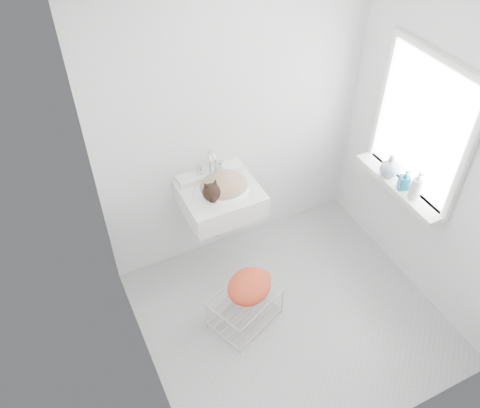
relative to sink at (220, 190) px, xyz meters
name	(u,v)px	position (x,y,z in m)	size (l,w,h in m)	color
floor	(290,317)	(0.25, -0.74, -0.85)	(2.20, 2.00, 0.02)	#AAAAAA
back_wall	(235,120)	(0.25, 0.26, 0.40)	(2.20, 0.02, 2.50)	silver
right_wall	(441,153)	(1.35, -0.74, 0.40)	(0.02, 2.00, 2.50)	silver
left_wall	(132,258)	(-0.85, -0.74, 0.40)	(0.02, 2.00, 2.50)	silver
window_glass	(423,127)	(1.33, -0.54, 0.50)	(0.01, 0.80, 1.00)	white
window_frame	(421,127)	(1.32, -0.54, 0.50)	(0.04, 0.90, 1.10)	white
windowsill	(398,186)	(1.26, -0.54, -0.02)	(0.16, 0.88, 0.04)	white
sink	(220,190)	(0.00, 0.00, 0.00)	(0.59, 0.51, 0.23)	white
faucet	(210,162)	(0.00, 0.18, 0.14)	(0.21, 0.15, 0.21)	silver
cat	(223,186)	(0.01, -0.02, 0.04)	(0.43, 0.37, 0.25)	tan
wire_rack	(245,308)	(-0.08, -0.60, -0.70)	(0.49, 0.34, 0.29)	silver
towel	(249,290)	(-0.04, -0.58, -0.53)	(0.37, 0.26, 0.15)	#D25E00
bottle_a	(413,198)	(1.25, -0.71, 0.00)	(0.08, 0.08, 0.20)	silver
bottle_b	(402,188)	(1.25, -0.59, 0.00)	(0.07, 0.08, 0.16)	#106482
bottle_c	(388,175)	(1.25, -0.42, 0.00)	(0.15, 0.15, 0.19)	#A0AAC8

